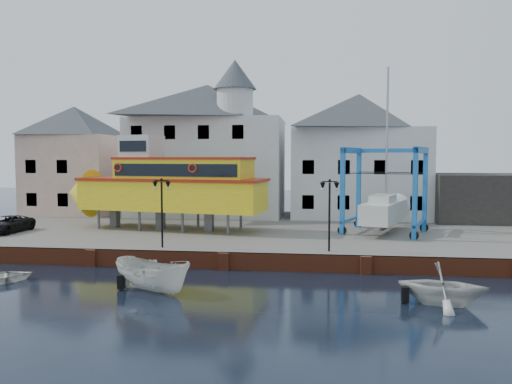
# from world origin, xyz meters

# --- Properties ---
(ground) EXTENTS (140.00, 140.00, 0.00)m
(ground) POSITION_xyz_m (0.00, 0.00, 0.00)
(ground) COLOR black
(ground) RESTS_ON ground
(hardstanding) EXTENTS (44.00, 22.00, 1.00)m
(hardstanding) POSITION_xyz_m (0.00, 11.00, 0.50)
(hardstanding) COLOR #625F5D
(hardstanding) RESTS_ON ground
(quay_wall) EXTENTS (44.00, 0.47, 1.00)m
(quay_wall) POSITION_xyz_m (-0.00, 0.10, 0.50)
(quay_wall) COLOR brown
(quay_wall) RESTS_ON ground
(building_pink) EXTENTS (8.00, 7.00, 10.30)m
(building_pink) POSITION_xyz_m (-18.00, 18.00, 6.15)
(building_pink) COLOR tan
(building_pink) RESTS_ON hardstanding
(building_white_main) EXTENTS (14.00, 8.30, 14.00)m
(building_white_main) POSITION_xyz_m (-4.87, 18.39, 7.34)
(building_white_main) COLOR silver
(building_white_main) RESTS_ON hardstanding
(building_white_right) EXTENTS (12.00, 8.00, 11.20)m
(building_white_right) POSITION_xyz_m (9.00, 19.00, 6.60)
(building_white_right) COLOR silver
(building_white_right) RESTS_ON hardstanding
(shed_dark) EXTENTS (8.00, 7.00, 4.00)m
(shed_dark) POSITION_xyz_m (19.00, 17.00, 3.00)
(shed_dark) COLOR #272422
(shed_dark) RESTS_ON hardstanding
(lamp_post_left) EXTENTS (1.12, 0.32, 4.20)m
(lamp_post_left) POSITION_xyz_m (-4.00, 1.20, 4.17)
(lamp_post_left) COLOR black
(lamp_post_left) RESTS_ON hardstanding
(lamp_post_right) EXTENTS (1.12, 0.32, 4.20)m
(lamp_post_right) POSITION_xyz_m (6.00, 1.20, 4.17)
(lamp_post_right) COLOR black
(lamp_post_right) RESTS_ON hardstanding
(tour_boat) EXTENTS (16.70, 6.61, 7.09)m
(tour_boat) POSITION_xyz_m (-6.48, 8.65, 4.34)
(tour_boat) COLOR #59595E
(tour_boat) RESTS_ON hardstanding
(travel_lift) EXTENTS (6.67, 8.04, 11.83)m
(travel_lift) POSITION_xyz_m (10.30, 9.24, 2.99)
(travel_lift) COLOR #145EAF
(travel_lift) RESTS_ON hardstanding
(van) EXTENTS (2.24, 4.44, 1.21)m
(van) POSITION_xyz_m (-16.99, 5.57, 1.60)
(van) COLOR black
(van) RESTS_ON hardstanding
(motorboat_a) EXTENTS (4.92, 3.64, 1.79)m
(motorboat_a) POSITION_xyz_m (-2.54, -4.85, 0.00)
(motorboat_a) COLOR silver
(motorboat_a) RESTS_ON ground
(motorboat_c) EXTENTS (4.31, 3.91, 1.96)m
(motorboat_c) POSITION_xyz_m (10.80, -5.42, 0.00)
(motorboat_c) COLOR silver
(motorboat_c) RESTS_ON ground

